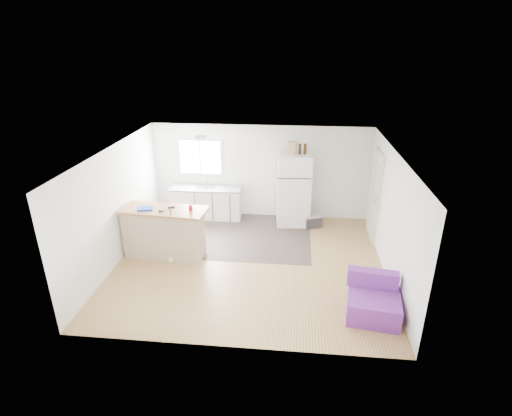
{
  "coord_description": "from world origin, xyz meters",
  "views": [
    {
      "loc": [
        0.86,
        -7.21,
        4.34
      ],
      "look_at": [
        0.07,
        0.7,
        0.96
      ],
      "focal_mm": 28.0,
      "sensor_mm": 36.0,
      "label": 1
    }
  ],
  "objects_px": {
    "refrigerator": "(294,189)",
    "bottle_left": "(300,149)",
    "peninsula": "(164,232)",
    "bottle_right": "(305,149)",
    "red_cup": "(191,208)",
    "cardboard_box": "(292,148)",
    "blue_tray": "(145,208)",
    "purple_seat": "(373,301)",
    "mop": "(172,252)",
    "kitchen_cabinets": "(206,202)",
    "cooler": "(312,220)",
    "cleaner_jug": "(196,258)"
  },
  "relations": [
    {
      "from": "refrigerator",
      "to": "red_cup",
      "type": "distance_m",
      "value": 2.89
    },
    {
      "from": "refrigerator",
      "to": "cleaner_jug",
      "type": "relative_size",
      "value": 6.59
    },
    {
      "from": "red_cup",
      "to": "cardboard_box",
      "type": "xyz_separation_m",
      "value": [
        2.01,
        1.94,
        0.81
      ]
    },
    {
      "from": "refrigerator",
      "to": "bottle_left",
      "type": "height_order",
      "value": "bottle_left"
    },
    {
      "from": "cleaner_jug",
      "to": "mop",
      "type": "distance_m",
      "value": 0.5
    },
    {
      "from": "kitchen_cabinets",
      "to": "refrigerator",
      "type": "distance_m",
      "value": 2.31
    },
    {
      "from": "peninsula",
      "to": "red_cup",
      "type": "xyz_separation_m",
      "value": [
        0.61,
        -0.01,
        0.6
      ]
    },
    {
      "from": "purple_seat",
      "to": "cardboard_box",
      "type": "distance_m",
      "value": 4.2
    },
    {
      "from": "peninsula",
      "to": "cardboard_box",
      "type": "height_order",
      "value": "cardboard_box"
    },
    {
      "from": "cardboard_box",
      "to": "bottle_left",
      "type": "relative_size",
      "value": 1.2
    },
    {
      "from": "bottle_left",
      "to": "mop",
      "type": "bearing_deg",
      "value": -139.66
    },
    {
      "from": "blue_tray",
      "to": "bottle_left",
      "type": "bearing_deg",
      "value": 32.18
    },
    {
      "from": "peninsula",
      "to": "cardboard_box",
      "type": "xyz_separation_m",
      "value": [
        2.62,
        1.93,
        1.41
      ]
    },
    {
      "from": "red_cup",
      "to": "cardboard_box",
      "type": "relative_size",
      "value": 0.4
    },
    {
      "from": "peninsula",
      "to": "refrigerator",
      "type": "height_order",
      "value": "refrigerator"
    },
    {
      "from": "blue_tray",
      "to": "bottle_left",
      "type": "height_order",
      "value": "bottle_left"
    },
    {
      "from": "mop",
      "to": "red_cup",
      "type": "height_order",
      "value": "mop"
    },
    {
      "from": "red_cup",
      "to": "blue_tray",
      "type": "distance_m",
      "value": 0.95
    },
    {
      "from": "blue_tray",
      "to": "bottle_right",
      "type": "distance_m",
      "value": 3.9
    },
    {
      "from": "kitchen_cabinets",
      "to": "red_cup",
      "type": "relative_size",
      "value": 15.6
    },
    {
      "from": "refrigerator",
      "to": "blue_tray",
      "type": "relative_size",
      "value": 6.06
    },
    {
      "from": "bottle_left",
      "to": "bottle_right",
      "type": "xyz_separation_m",
      "value": [
        0.12,
        0.01,
        0.0
      ]
    },
    {
      "from": "peninsula",
      "to": "bottle_right",
      "type": "bearing_deg",
      "value": 38.48
    },
    {
      "from": "peninsula",
      "to": "cleaner_jug",
      "type": "distance_m",
      "value": 0.87
    },
    {
      "from": "cooler",
      "to": "cleaner_jug",
      "type": "height_order",
      "value": "cooler"
    },
    {
      "from": "cooler",
      "to": "cardboard_box",
      "type": "distance_m",
      "value": 1.9
    },
    {
      "from": "peninsula",
      "to": "bottle_right",
      "type": "distance_m",
      "value": 3.77
    },
    {
      "from": "blue_tray",
      "to": "bottle_left",
      "type": "xyz_separation_m",
      "value": [
        3.14,
        1.97,
        0.83
      ]
    },
    {
      "from": "peninsula",
      "to": "purple_seat",
      "type": "height_order",
      "value": "peninsula"
    },
    {
      "from": "kitchen_cabinets",
      "to": "bottle_right",
      "type": "xyz_separation_m",
      "value": [
        2.49,
        -0.15,
        1.52
      ]
    },
    {
      "from": "cooler",
      "to": "bottle_right",
      "type": "height_order",
      "value": "bottle_right"
    },
    {
      "from": "cooler",
      "to": "cleaner_jug",
      "type": "relative_size",
      "value": 1.85
    },
    {
      "from": "cardboard_box",
      "to": "kitchen_cabinets",
      "type": "bearing_deg",
      "value": 176.11
    },
    {
      "from": "mop",
      "to": "blue_tray",
      "type": "bearing_deg",
      "value": 171.61
    },
    {
      "from": "cleaner_jug",
      "to": "cardboard_box",
      "type": "bearing_deg",
      "value": 33.06
    },
    {
      "from": "kitchen_cabinets",
      "to": "purple_seat",
      "type": "height_order",
      "value": "kitchen_cabinets"
    },
    {
      "from": "kitchen_cabinets",
      "to": "refrigerator",
      "type": "height_order",
      "value": "refrigerator"
    },
    {
      "from": "cooler",
      "to": "purple_seat",
      "type": "height_order",
      "value": "purple_seat"
    },
    {
      "from": "bottle_right",
      "to": "refrigerator",
      "type": "bearing_deg",
      "value": 168.85
    },
    {
      "from": "cooler",
      "to": "peninsula",
      "type": "bearing_deg",
      "value": -173.44
    },
    {
      "from": "red_cup",
      "to": "bottle_left",
      "type": "bearing_deg",
      "value": 41.37
    },
    {
      "from": "purple_seat",
      "to": "mop",
      "type": "bearing_deg",
      "value": 169.13
    },
    {
      "from": "peninsula",
      "to": "blue_tray",
      "type": "distance_m",
      "value": 0.65
    },
    {
      "from": "bottle_right",
      "to": "red_cup",
      "type": "bearing_deg",
      "value": -140.08
    },
    {
      "from": "purple_seat",
      "to": "bottle_left",
      "type": "distance_m",
      "value": 4.12
    },
    {
      "from": "cooler",
      "to": "blue_tray",
      "type": "xyz_separation_m",
      "value": [
        -3.53,
        -1.83,
        0.95
      ]
    },
    {
      "from": "mop",
      "to": "red_cup",
      "type": "xyz_separation_m",
      "value": [
        0.38,
        0.26,
        0.93
      ]
    },
    {
      "from": "mop",
      "to": "blue_tray",
      "type": "height_order",
      "value": "mop"
    },
    {
      "from": "kitchen_cabinets",
      "to": "peninsula",
      "type": "xyz_separation_m",
      "value": [
        -0.44,
        -2.08,
        0.13
      ]
    },
    {
      "from": "cooler",
      "to": "purple_seat",
      "type": "relative_size",
      "value": 0.53
    }
  ]
}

